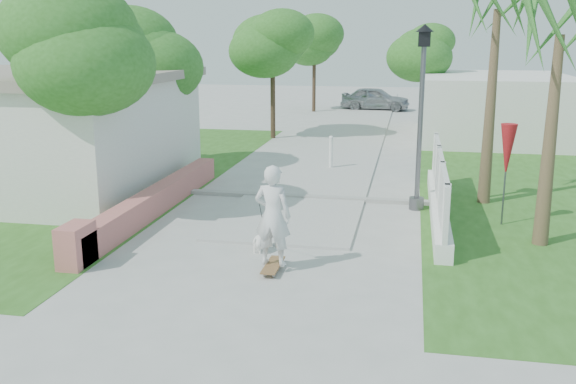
% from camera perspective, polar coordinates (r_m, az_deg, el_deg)
% --- Properties ---
extents(ground, '(90.00, 90.00, 0.00)m').
position_cam_1_polar(ground, '(11.27, -3.70, -8.03)').
color(ground, '#B7B7B2').
rests_on(ground, ground).
extents(path_strip, '(3.20, 36.00, 0.06)m').
position_cam_1_polar(path_strip, '(30.52, 5.81, 5.83)').
color(path_strip, '#B7B7B2').
rests_on(path_strip, ground).
extents(curb, '(6.50, 0.25, 0.10)m').
position_cam_1_polar(curb, '(16.85, 1.42, -0.45)').
color(curb, '#999993').
rests_on(curb, ground).
extents(grass_left, '(8.00, 20.00, 0.01)m').
position_cam_1_polar(grass_left, '(20.97, -16.85, 1.65)').
color(grass_left, '#2F5E1D').
rests_on(grass_left, ground).
extents(grass_right, '(8.00, 20.00, 0.01)m').
position_cam_1_polar(grass_right, '(19.09, 23.70, -0.08)').
color(grass_right, '#2F5E1D').
rests_on(grass_right, ground).
extents(pink_wall, '(0.45, 8.20, 0.80)m').
position_cam_1_polar(pink_wall, '(15.42, -12.31, -1.11)').
color(pink_wall, '#BE6361').
rests_on(pink_wall, ground).
extents(house_left, '(8.40, 7.40, 3.23)m').
position_cam_1_polar(house_left, '(19.51, -22.50, 5.20)').
color(house_left, silver).
rests_on(house_left, ground).
extents(lattice_fence, '(0.35, 7.00, 1.50)m').
position_cam_1_polar(lattice_fence, '(15.57, 13.25, -0.13)').
color(lattice_fence, white).
rests_on(lattice_fence, ground).
extents(building_right, '(6.00, 8.00, 2.60)m').
position_cam_1_polar(building_right, '(28.46, 17.71, 7.27)').
color(building_right, silver).
rests_on(building_right, ground).
extents(street_lamp, '(0.44, 0.44, 4.44)m').
position_cam_1_polar(street_lamp, '(15.72, 11.73, 7.05)').
color(street_lamp, '#59595E').
rests_on(street_lamp, ground).
extents(bollard, '(0.14, 0.14, 1.09)m').
position_cam_1_polar(bollard, '(20.59, 3.83, 3.64)').
color(bollard, white).
rests_on(bollard, ground).
extents(patio_umbrella, '(0.36, 0.36, 2.30)m').
position_cam_1_polar(patio_umbrella, '(14.98, 18.91, 3.42)').
color(patio_umbrella, '#59595E').
rests_on(patio_umbrella, ground).
extents(tree_left_near, '(3.60, 3.60, 5.28)m').
position_cam_1_polar(tree_left_near, '(14.94, -18.14, 11.71)').
color(tree_left_near, '#4C3826').
rests_on(tree_left_near, ground).
extents(tree_left_mid, '(3.20, 3.20, 4.85)m').
position_cam_1_polar(tree_left_mid, '(20.33, -13.03, 11.46)').
color(tree_left_mid, '#4C3826').
rests_on(tree_left_mid, ground).
extents(tree_path_left, '(3.40, 3.40, 5.23)m').
position_cam_1_polar(tree_path_left, '(26.71, -1.35, 12.94)').
color(tree_path_left, '#4C3826').
rests_on(tree_path_left, ground).
extents(tree_path_right, '(3.00, 3.00, 4.79)m').
position_cam_1_polar(tree_path_right, '(30.11, 12.22, 12.11)').
color(tree_path_right, '#4C3826').
rests_on(tree_path_right, ground).
extents(tree_path_far, '(3.20, 3.20, 5.17)m').
position_cam_1_polar(tree_path_far, '(36.52, 2.39, 13.13)').
color(tree_path_far, '#4C3826').
rests_on(tree_path_far, ground).
extents(palm_far, '(1.80, 1.80, 5.30)m').
position_cam_1_polar(palm_far, '(16.73, 18.06, 14.13)').
color(palm_far, brown).
rests_on(palm_far, ground).
extents(palm_near, '(1.80, 1.80, 4.70)m').
position_cam_1_polar(palm_near, '(13.60, 22.94, 11.75)').
color(palm_near, brown).
rests_on(palm_near, ground).
extents(skateboarder, '(0.83, 1.66, 1.96)m').
position_cam_1_polar(skateboarder, '(11.69, -1.69, -2.22)').
color(skateboarder, brown).
rests_on(skateboarder, ground).
extents(dog, '(0.39, 0.57, 0.41)m').
position_cam_1_polar(dog, '(12.74, -2.42, -4.35)').
color(dog, white).
rests_on(dog, ground).
extents(parked_car, '(4.01, 1.88, 1.33)m').
position_cam_1_polar(parked_car, '(37.68, 7.77, 8.23)').
color(parked_car, '#A7ABAF').
rests_on(parked_car, ground).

